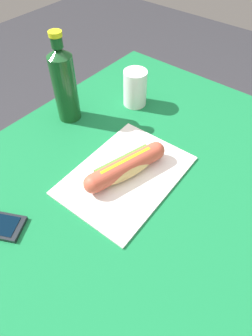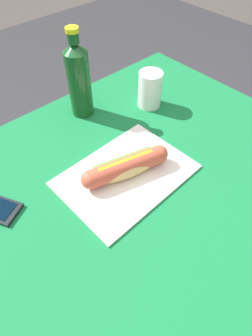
{
  "view_description": "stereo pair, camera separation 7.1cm",
  "coord_description": "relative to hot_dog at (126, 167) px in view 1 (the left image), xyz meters",
  "views": [
    {
      "loc": [
        -0.33,
        -0.24,
        1.33
      ],
      "look_at": [
        0.04,
        0.05,
        0.8
      ],
      "focal_mm": 30.31,
      "sensor_mm": 36.0,
      "label": 1
    },
    {
      "loc": [
        -0.28,
        -0.29,
        1.33
      ],
      "look_at": [
        0.04,
        0.05,
        0.8
      ],
      "focal_mm": 30.31,
      "sensor_mm": 36.0,
      "label": 2
    }
  ],
  "objects": [
    {
      "name": "drinking_cup",
      "position": [
        0.26,
        0.17,
        0.02
      ],
      "size": [
        0.07,
        0.07,
        0.12
      ],
      "primitive_type": "cylinder",
      "color": "white",
      "rests_on": "dining_table"
    },
    {
      "name": "dining_table",
      "position": [
        -0.04,
        -0.06,
        -0.17
      ],
      "size": [
        1.17,
        0.91,
        0.77
      ],
      "color": "brown",
      "rests_on": "ground"
    },
    {
      "name": "paper_wrapper",
      "position": [
        -0.0,
        -0.0,
        -0.03
      ],
      "size": [
        0.34,
        0.25,
        0.01
      ],
      "primitive_type": "cube",
      "rotation": [
        0.0,
        0.0,
        0.03
      ],
      "color": "silver",
      "rests_on": "dining_table"
    },
    {
      "name": "ground_plane",
      "position": [
        -0.04,
        -0.06,
        -0.8
      ],
      "size": [
        6.0,
        6.0,
        0.0
      ],
      "primitive_type": "plane",
      "color": "#2D2D33",
      "rests_on": "ground"
    },
    {
      "name": "hot_dog",
      "position": [
        0.0,
        0.0,
        0.0
      ],
      "size": [
        0.23,
        0.1,
        0.05
      ],
      "color": "#DBB26B",
      "rests_on": "paper_wrapper"
    },
    {
      "name": "soda_bottle",
      "position": [
        0.08,
        0.29,
        0.08
      ],
      "size": [
        0.07,
        0.07,
        0.26
      ],
      "color": "#14471E",
      "rests_on": "dining_table"
    }
  ]
}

